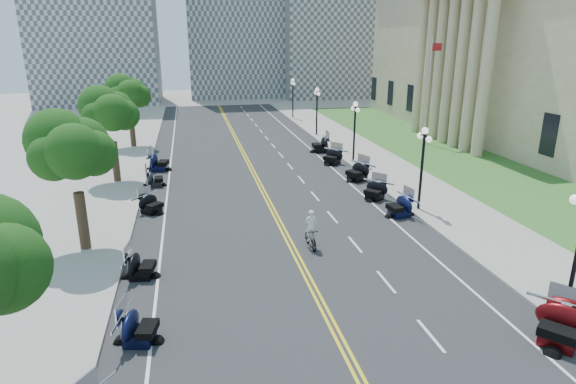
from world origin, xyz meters
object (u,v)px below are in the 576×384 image
civic_building (562,50)px  flagpole (428,93)px  bicycle (311,238)px  cyclist_rider (311,212)px  motorcycle_n_3 (561,324)px

civic_building → flagpole: size_ratio=5.10×
bicycle → cyclist_rider: size_ratio=1.09×
bicycle → flagpole: bearing=49.1°
motorcycle_n_3 → bicycle: size_ratio=1.24×
civic_building → bicycle: bearing=-144.8°
motorcycle_n_3 → cyclist_rider: 11.38m
flagpole → bicycle: bearing=-128.0°
flagpole → bicycle: 28.14m
motorcycle_n_3 → civic_building: bearing=102.2°
civic_building → bicycle: size_ratio=28.58×
flagpole → cyclist_rider: bearing=-128.0°
bicycle → cyclist_rider: 1.36m
motorcycle_n_3 → cyclist_rider: (-6.31, 9.41, 1.12)m
flagpole → motorcycle_n_3: bearing=-109.0°
motorcycle_n_3 → bicycle: bearing=174.5°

